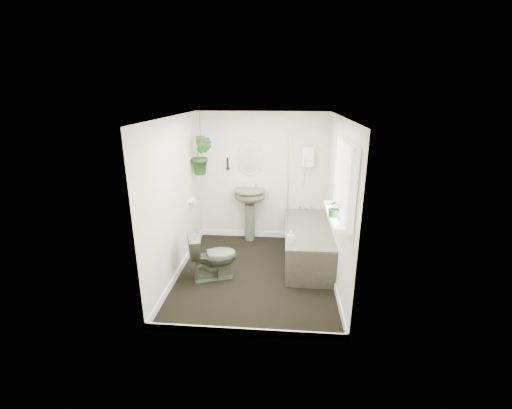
{
  "coord_description": "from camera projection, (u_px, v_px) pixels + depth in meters",
  "views": [
    {
      "loc": [
        0.4,
        -4.56,
        2.62
      ],
      "look_at": [
        0.0,
        0.15,
        1.05
      ],
      "focal_mm": 24.0,
      "sensor_mm": 36.0,
      "label": 1
    }
  ],
  "objects": [
    {
      "name": "hanging_pot",
      "position": [
        201.0,
        140.0,
        5.56
      ],
      "size": [
        0.16,
        0.16,
        0.12
      ],
      "primitive_type": "cylinder",
      "color": "#433828",
      "rests_on": "ceiling"
    },
    {
      "name": "wall_sconce",
      "position": [
        228.0,
        163.0,
        6.06
      ],
      "size": [
        0.04,
        0.04,
        0.22
      ],
      "primitive_type": "cylinder",
      "color": "black",
      "rests_on": "wall_back"
    },
    {
      "name": "shower_box",
      "position": [
        308.0,
        156.0,
        5.89
      ],
      "size": [
        0.2,
        0.1,
        0.35
      ],
      "primitive_type": "cube",
      "color": "white",
      "rests_on": "wall_back"
    },
    {
      "name": "window_sill",
      "position": [
        336.0,
        215.0,
        4.04
      ],
      "size": [
        0.18,
        1.0,
        0.04
      ],
      "primitive_type": "cube",
      "color": "white",
      "rests_on": "wall_right"
    },
    {
      "name": "hanging_plant",
      "position": [
        202.0,
        156.0,
        5.64
      ],
      "size": [
        0.38,
        0.32,
        0.63
      ],
      "primitive_type": "imported",
      "rotation": [
        0.0,
        0.0,
        0.11
      ],
      "color": "black",
      "rests_on": "ceiling"
    },
    {
      "name": "toilet_roll_holder",
      "position": [
        192.0,
        201.0,
        5.64
      ],
      "size": [
        0.11,
        0.11,
        0.11
      ],
      "primitive_type": "cylinder",
      "rotation": [
        0.0,
        1.57,
        0.0
      ],
      "color": "white",
      "rests_on": "wall_left"
    },
    {
      "name": "soap_bottle",
      "position": [
        290.0,
        237.0,
        4.81
      ],
      "size": [
        0.11,
        0.11,
        0.18
      ],
      "primitive_type": "imported",
      "rotation": [
        0.0,
        0.0,
        0.36
      ],
      "color": "black",
      "rests_on": "bathtub"
    },
    {
      "name": "wall_right",
      "position": [
        339.0,
        203.0,
        4.72
      ],
      "size": [
        0.02,
        2.8,
        2.3
      ],
      "primitive_type": "cube",
      "color": "#F2EDCC",
      "rests_on": "ground"
    },
    {
      "name": "floor",
      "position": [
        255.0,
        274.0,
        5.17
      ],
      "size": [
        2.3,
        2.8,
        0.02
      ],
      "primitive_type": "cube",
      "color": "black",
      "rests_on": "ground"
    },
    {
      "name": "skirting",
      "position": [
        255.0,
        270.0,
        5.16
      ],
      "size": [
        2.3,
        2.8,
        0.1
      ],
      "primitive_type": "cube",
      "color": "white",
      "rests_on": "floor"
    },
    {
      "name": "oval_mirror",
      "position": [
        250.0,
        158.0,
        6.01
      ],
      "size": [
        0.46,
        0.03,
        0.62
      ],
      "primitive_type": "ellipsoid",
      "color": "#BAB293",
      "rests_on": "wall_back"
    },
    {
      "name": "wall_left",
      "position": [
        175.0,
        199.0,
        4.9
      ],
      "size": [
        0.02,
        2.8,
        2.3
      ],
      "primitive_type": "cube",
      "color": "#F2EDCC",
      "rests_on": "ground"
    },
    {
      "name": "bathtub",
      "position": [
        307.0,
        244.0,
        5.49
      ],
      "size": [
        0.72,
        1.72,
        0.58
      ],
      "primitive_type": null,
      "color": "#49503D",
      "rests_on": "floor"
    },
    {
      "name": "wall_front",
      "position": [
        243.0,
        243.0,
        3.47
      ],
      "size": [
        2.3,
        0.02,
        2.3
      ],
      "primitive_type": "cube",
      "color": "#F2EDCC",
      "rests_on": "ground"
    },
    {
      "name": "window_blinds",
      "position": [
        341.0,
        181.0,
        3.91
      ],
      "size": [
        0.01,
        0.86,
        0.76
      ],
      "primitive_type": "cube",
      "color": "white",
      "rests_on": "wall_right"
    },
    {
      "name": "ceiling",
      "position": [
        255.0,
        116.0,
        4.44
      ],
      "size": [
        2.3,
        2.8,
        0.02
      ],
      "primitive_type": "cube",
      "color": "white",
      "rests_on": "ground"
    },
    {
      "name": "toilet",
      "position": [
        213.0,
        256.0,
        4.96
      ],
      "size": [
        0.77,
        0.59,
        0.69
      ],
      "primitive_type": "imported",
      "rotation": [
        0.0,
        0.0,
        1.91
      ],
      "color": "#49503D",
      "rests_on": "floor"
    },
    {
      "name": "window_recess",
      "position": [
        345.0,
        181.0,
        3.9
      ],
      "size": [
        0.08,
        1.0,
        0.9
      ],
      "primitive_type": "cube",
      "color": "white",
      "rests_on": "wall_right"
    },
    {
      "name": "wall_back",
      "position": [
        262.0,
        177.0,
        6.14
      ],
      "size": [
        2.3,
        0.02,
        2.3
      ],
      "primitive_type": "cube",
      "color": "#F2EDCC",
      "rests_on": "ground"
    },
    {
      "name": "pedestal_sink",
      "position": [
        250.0,
        215.0,
        6.21
      ],
      "size": [
        0.68,
        0.62,
        0.97
      ],
      "primitive_type": null,
      "rotation": [
        0.0,
        0.0,
        -0.26
      ],
      "color": "#49503D",
      "rests_on": "floor"
    },
    {
      "name": "sill_plant",
      "position": [
        335.0,
        208.0,
        3.89
      ],
      "size": [
        0.23,
        0.21,
        0.22
      ],
      "primitive_type": "imported",
      "rotation": [
        0.0,
        0.0,
        -0.26
      ],
      "color": "black",
      "rests_on": "window_sill"
    },
    {
      "name": "bath_screen",
      "position": [
        288.0,
        176.0,
        5.67
      ],
      "size": [
        0.04,
        0.72,
        1.4
      ],
      "primitive_type": null,
      "color": "silver",
      "rests_on": "bathtub"
    }
  ]
}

